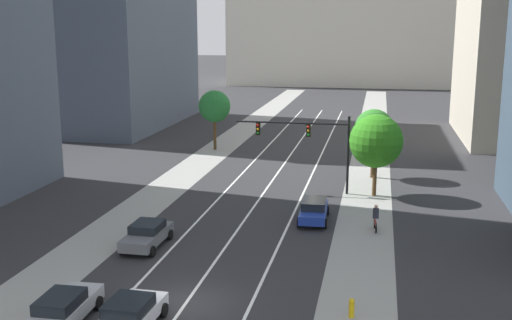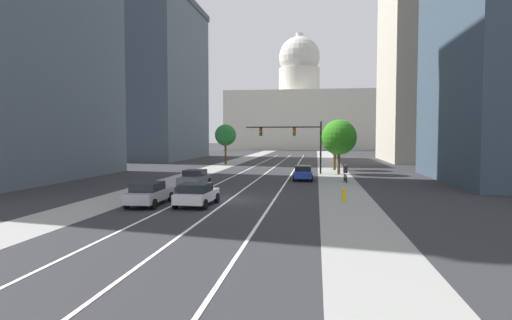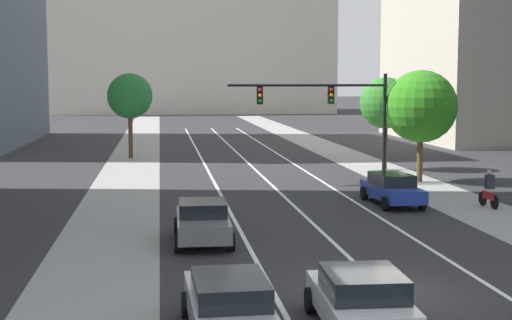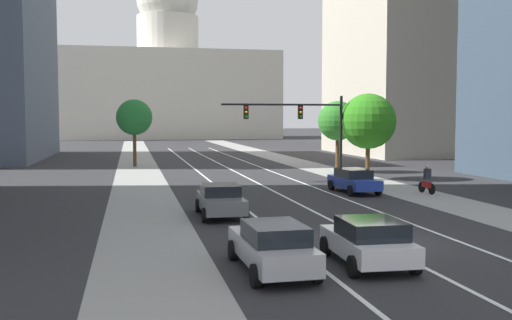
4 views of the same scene
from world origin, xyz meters
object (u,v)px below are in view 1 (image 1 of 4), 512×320
at_px(cyclist, 376,218).
at_px(street_tree_far_right, 376,141).
at_px(car_silver, 64,308).
at_px(fire_hydrant, 352,308).
at_px(car_blue, 314,210).
at_px(car_white, 131,313).
at_px(car_gray, 147,234).
at_px(street_tree_mid_right, 374,129).
at_px(traffic_signal_mast, 310,138).
at_px(capitol_building, 343,26).
at_px(street_tree_mid_left, 214,107).

height_order(cyclist, street_tree_far_right, street_tree_far_right).
bearing_deg(car_silver, fire_hydrant, -77.17).
bearing_deg(car_blue, car_white, 158.14).
distance_m(car_gray, fire_hydrant, 14.20).
bearing_deg(cyclist, car_silver, 134.25).
xyz_separation_m(street_tree_far_right, street_tree_mid_right, (-0.23, 5.92, 0.00)).
bearing_deg(street_tree_mid_right, traffic_signal_mast, -129.16).
xyz_separation_m(car_blue, traffic_signal_mast, (-1.11, 7.30, 3.59)).
distance_m(car_gray, cyclist, 14.39).
xyz_separation_m(car_white, traffic_signal_mast, (5.01, 24.27, 3.59)).
bearing_deg(car_blue, capitol_building, 0.52).
relative_size(traffic_signal_mast, street_tree_mid_left, 1.42).
relative_size(capitol_building, car_silver, 10.27).
xyz_separation_m(car_blue, car_silver, (-9.17, -17.11, 0.01)).
xyz_separation_m(capitol_building, traffic_signal_mast, (3.47, -95.78, -8.33)).
bearing_deg(car_silver, car_gray, -1.39).
distance_m(capitol_building, car_blue, 103.87).
xyz_separation_m(car_silver, street_tree_far_right, (13.08, 24.38, 3.49)).
distance_m(traffic_signal_mast, fire_hydrant, 22.06).
xyz_separation_m(car_gray, traffic_signal_mast, (8.06, 14.27, 3.59)).
bearing_deg(car_blue, car_silver, 149.78).
distance_m(car_gray, street_tree_mid_right, 24.16).
bearing_deg(traffic_signal_mast, car_blue, -81.34).
distance_m(fire_hydrant, street_tree_mid_right, 27.43).
height_order(capitol_building, car_gray, capitol_building).
distance_m(traffic_signal_mast, street_tree_mid_right, 7.58).
height_order(car_white, street_tree_mid_right, street_tree_mid_right).
bearing_deg(street_tree_far_right, fire_hydrant, -91.98).
distance_m(car_white, fire_hydrant, 9.76).
distance_m(traffic_signal_mast, street_tree_mid_left, 19.28).
bearing_deg(car_blue, street_tree_far_right, -30.30).
bearing_deg(car_blue, street_tree_mid_left, 27.47).
bearing_deg(cyclist, car_gray, 107.23).
bearing_deg(car_silver, cyclist, -41.54).
height_order(car_blue, street_tree_mid_right, street_tree_mid_right).
relative_size(capitol_building, traffic_signal_mast, 5.37).
relative_size(fire_hydrant, cyclist, 0.53).
xyz_separation_m(fire_hydrant, cyclist, (0.92, 12.59, 0.39)).
distance_m(car_blue, street_tree_far_right, 8.96).
xyz_separation_m(car_silver, street_tree_mid_left, (-3.64, 39.75, 3.79)).
relative_size(street_tree_mid_left, street_tree_mid_right, 1.05).
distance_m(car_silver, street_tree_mid_left, 40.09).
relative_size(fire_hydrant, street_tree_far_right, 0.14).
distance_m(street_tree_mid_left, street_tree_mid_right, 19.00).
xyz_separation_m(capitol_building, fire_hydrant, (7.76, -117.06, -12.22)).
bearing_deg(fire_hydrant, street_tree_far_right, 88.02).
xyz_separation_m(car_white, car_silver, (-3.05, -0.15, 0.01)).
bearing_deg(car_white, cyclist, -31.36).
bearing_deg(street_tree_mid_left, car_white, -80.41).
relative_size(car_white, street_tree_mid_right, 0.69).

